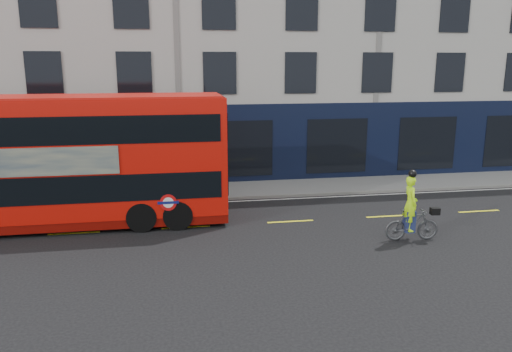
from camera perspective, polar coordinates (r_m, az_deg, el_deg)
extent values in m
plane|color=black|center=(17.46, -7.84, -7.37)|extent=(120.00, 120.00, 0.00)
cube|color=slate|center=(23.65, -8.42, -1.84)|extent=(60.00, 3.00, 0.12)
cube|color=slate|center=(22.20, -8.32, -2.79)|extent=(60.00, 0.12, 0.13)
cube|color=#ACA8A2|center=(29.43, -9.27, 15.60)|extent=(50.00, 10.00, 15.00)
cube|color=black|center=(24.70, -8.66, 3.38)|extent=(50.00, 0.08, 4.00)
cube|color=silver|center=(21.93, -8.29, -3.16)|extent=(58.00, 0.10, 0.01)
cube|color=red|center=(19.62, -21.34, 2.07)|extent=(11.93, 2.73, 4.28)
cube|color=#660804|center=(20.14, -20.81, -4.38)|extent=(11.93, 2.67, 0.33)
cube|color=black|center=(19.80, -21.12, -0.62)|extent=(11.46, 2.77, 0.98)
cube|color=black|center=(19.46, -21.61, 5.29)|extent=(11.46, 2.77, 0.98)
cube|color=#A8120B|center=(19.36, -21.86, 8.37)|extent=(11.70, 2.62, 0.09)
cube|color=black|center=(19.51, -3.63, 0.03)|extent=(0.04, 2.44, 0.98)
cube|color=black|center=(19.16, -3.72, 6.06)|extent=(0.04, 2.44, 0.98)
cube|color=tan|center=(18.53, -25.46, 1.38)|extent=(6.51, 0.05, 0.98)
cylinder|color=red|center=(18.20, -10.00, -3.01)|extent=(0.61, 0.02, 0.61)
cylinder|color=white|center=(18.20, -10.00, -3.02)|extent=(0.39, 0.02, 0.39)
cube|color=#0C1459|center=(18.19, -10.00, -3.02)|extent=(0.76, 0.02, 0.10)
cylinder|color=black|center=(19.69, -9.00, -3.41)|extent=(1.09, 2.76, 1.08)
cylinder|color=black|center=(19.72, -12.78, -3.54)|extent=(1.09, 2.76, 1.08)
imported|color=#444649|center=(18.02, 17.39, -5.34)|extent=(1.89, 0.69, 1.11)
imported|color=#A3E310|center=(17.76, 17.23, -3.01)|extent=(0.51, 0.73, 1.89)
cube|color=black|center=(18.19, 19.77, -3.80)|extent=(0.32, 0.26, 0.24)
cube|color=navy|center=(17.94, 17.10, -4.94)|extent=(0.36, 0.43, 0.75)
sphere|color=black|center=(17.52, 17.45, 0.24)|extent=(0.28, 0.28, 0.28)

